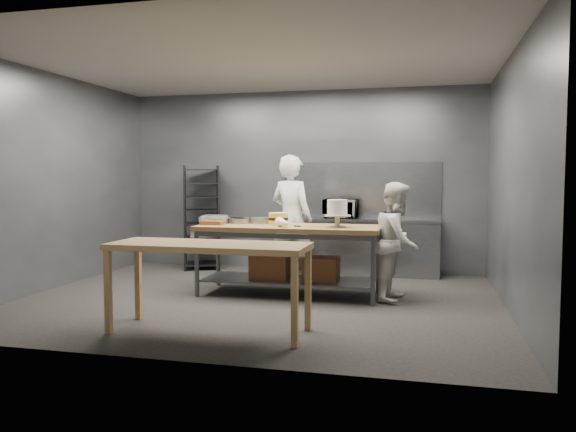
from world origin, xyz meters
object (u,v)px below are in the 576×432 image
(near_counter, at_px, (209,252))
(chef_behind, at_px, (291,219))
(work_table, at_px, (290,252))
(microwave, at_px, (341,208))
(speed_rack, at_px, (202,218))
(frosted_cake_stand, at_px, (337,210))
(layer_cake, at_px, (278,219))
(chef_right, at_px, (397,241))

(near_counter, distance_m, chef_behind, 2.73)
(work_table, xyz_separation_m, microwave, (0.39, 1.84, 0.48))
(speed_rack, bearing_deg, near_counter, -66.44)
(frosted_cake_stand, bearing_deg, work_table, 170.62)
(work_table, bearing_deg, chef_behind, 102.23)
(chef_behind, relative_size, frosted_cake_stand, 5.34)
(frosted_cake_stand, relative_size, layer_cake, 1.35)
(near_counter, distance_m, frosted_cake_stand, 2.11)
(chef_behind, relative_size, layer_cake, 7.19)
(microwave, height_order, layer_cake, microwave)
(work_table, xyz_separation_m, layer_cake, (-0.18, 0.10, 0.43))
(near_counter, distance_m, chef_right, 2.64)
(near_counter, height_order, speed_rack, speed_rack)
(frosted_cake_stand, bearing_deg, near_counter, -118.91)
(frosted_cake_stand, distance_m, layer_cake, 0.86)
(chef_right, height_order, frosted_cake_stand, chef_right)
(chef_behind, distance_m, chef_right, 1.74)
(frosted_cake_stand, bearing_deg, chef_right, 10.52)
(work_table, height_order, microwave, microwave)
(near_counter, bearing_deg, microwave, 78.56)
(speed_rack, height_order, layer_cake, speed_rack)
(near_counter, height_order, frosted_cake_stand, frosted_cake_stand)
(near_counter, height_order, microwave, microwave)
(speed_rack, distance_m, microwave, 2.38)
(speed_rack, xyz_separation_m, chef_behind, (1.81, -0.97, 0.08))
(near_counter, bearing_deg, work_table, 79.22)
(work_table, relative_size, frosted_cake_stand, 6.82)
(work_table, bearing_deg, speed_rack, 138.35)
(microwave, distance_m, frosted_cake_stand, 1.96)
(chef_behind, distance_m, layer_cake, 0.69)
(microwave, distance_m, layer_cake, 1.84)
(speed_rack, relative_size, frosted_cake_stand, 4.98)
(work_table, height_order, frosted_cake_stand, frosted_cake_stand)
(work_table, distance_m, layer_cake, 0.48)
(chef_behind, bearing_deg, chef_right, 176.95)
(frosted_cake_stand, bearing_deg, speed_rack, 144.54)
(near_counter, relative_size, microwave, 3.69)
(speed_rack, distance_m, chef_behind, 2.05)
(microwave, height_order, frosted_cake_stand, frosted_cake_stand)
(chef_right, height_order, layer_cake, chef_right)
(near_counter, bearing_deg, chef_behind, 85.86)
(near_counter, relative_size, chef_right, 1.34)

